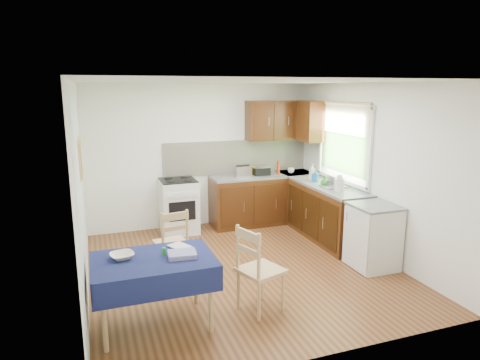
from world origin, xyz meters
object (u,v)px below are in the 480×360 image
object	(u,v)px
toaster	(243,171)
sandwich_press	(261,170)
dish_rack	(333,186)
kettle	(339,184)
chair_far	(172,241)
dining_table	(154,268)
chair_near	(257,267)

from	to	relation	value
toaster	sandwich_press	size ratio (longest dim) A/B	0.99
dish_rack	kettle	bearing A→B (deg)	-121.56
kettle	chair_far	bearing A→B (deg)	-176.27
dining_table	sandwich_press	world-z (taller)	sandwich_press
chair_far	toaster	xyz separation A→B (m)	(1.56, 1.62, 0.52)
chair_far	chair_near	bearing A→B (deg)	112.13
chair_near	toaster	distance (m)	3.00
sandwich_press	dish_rack	world-z (taller)	dish_rack
dining_table	chair_far	size ratio (longest dim) A/B	1.34
dining_table	toaster	size ratio (longest dim) A/B	4.29
chair_near	toaster	world-z (taller)	toaster
toaster	dining_table	bearing A→B (deg)	-107.92
chair_far	kettle	distance (m)	2.64
dining_table	toaster	bearing A→B (deg)	77.25
toaster	kettle	xyz separation A→B (m)	(1.02, -1.45, 0.01)
dining_table	chair_far	world-z (taller)	chair_far
sandwich_press	dish_rack	size ratio (longest dim) A/B	0.77
sandwich_press	kettle	xyz separation A→B (m)	(0.65, -1.54, 0.03)
dining_table	sandwich_press	bearing A→B (deg)	73.30
toaster	chair_far	bearing A→B (deg)	-116.37
dish_rack	kettle	size ratio (longest dim) A/B	1.47
toaster	dish_rack	xyz separation A→B (m)	(1.07, -1.21, -0.08)
kettle	sandwich_press	bearing A→B (deg)	112.93
chair_far	sandwich_press	size ratio (longest dim) A/B	3.17
dish_rack	chair_far	bearing A→B (deg)	169.35
dining_table	toaster	xyz separation A→B (m)	(1.96, 2.76, 0.37)
chair_far	sandwich_press	xyz separation A→B (m)	(1.93, 1.71, 0.50)
dining_table	sandwich_press	xyz separation A→B (m)	(2.33, 2.84, 0.35)
kettle	dining_table	bearing A→B (deg)	-156.38
chair_near	dish_rack	bearing A→B (deg)	-68.91
dining_table	kettle	world-z (taller)	kettle
dining_table	chair_far	distance (m)	1.21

